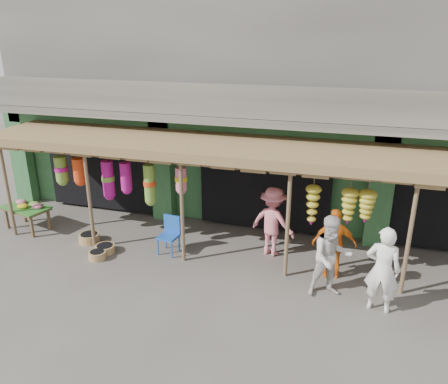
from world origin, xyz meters
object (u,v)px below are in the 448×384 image
(person_vendor, at_px, (334,244))
(flower_table, at_px, (27,208))
(person_shopper, at_px, (273,222))
(person_right, at_px, (331,257))
(person_front, at_px, (383,270))
(blue_chair, at_px, (170,232))

(person_vendor, bearing_deg, flower_table, -8.37)
(person_vendor, relative_size, person_shopper, 0.94)
(flower_table, height_order, person_right, person_right)
(flower_table, height_order, person_shopper, person_shopper)
(flower_table, xyz_separation_m, person_front, (9.36, -1.18, 0.27))
(person_front, distance_m, person_right, 1.03)
(person_right, bearing_deg, flower_table, 151.91)
(blue_chair, distance_m, person_shopper, 2.59)
(blue_chair, height_order, person_front, person_front)
(flower_table, bearing_deg, person_right, 8.12)
(blue_chair, xyz_separation_m, person_front, (4.99, -1.08, 0.38))
(person_right, bearing_deg, person_shopper, 114.15)
(person_front, relative_size, person_vendor, 1.10)
(flower_table, height_order, blue_chair, blue_chair)
(person_right, distance_m, person_vendor, 0.77)
(person_front, bearing_deg, person_shopper, -25.91)
(person_front, distance_m, person_vendor, 1.42)
(blue_chair, relative_size, person_vendor, 0.58)
(person_shopper, bearing_deg, person_front, 163.20)
(person_vendor, bearing_deg, blue_chair, -8.04)
(person_front, distance_m, person_shopper, 3.03)
(blue_chair, bearing_deg, person_vendor, 5.70)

